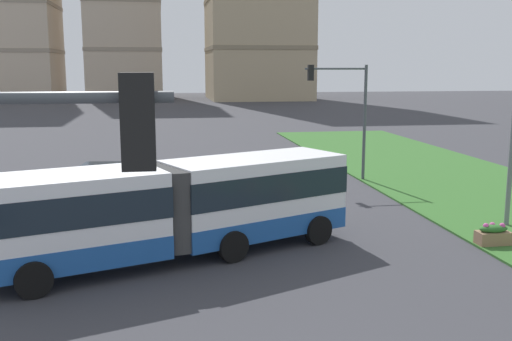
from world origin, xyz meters
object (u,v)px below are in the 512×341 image
articulated_bus (177,207)px  traffic_light_far_right (346,103)px  car_navy_sedan (111,182)px  flower_planter_3 (493,234)px

articulated_bus → traffic_light_far_right: size_ratio=1.94×
car_navy_sedan → traffic_light_far_right: bearing=10.9°
traffic_light_far_right → flower_planter_3: bearing=-83.2°
traffic_light_far_right → articulated_bus: bearing=-128.2°
articulated_bus → flower_planter_3: 10.63m
flower_planter_3 → car_navy_sedan: bearing=143.7°
traffic_light_far_right → car_navy_sedan: bearing=-169.1°
flower_planter_3 → traffic_light_far_right: bearing=96.8°
car_navy_sedan → traffic_light_far_right: size_ratio=0.75×
articulated_bus → car_navy_sedan: (-2.77, 9.31, -0.90)m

